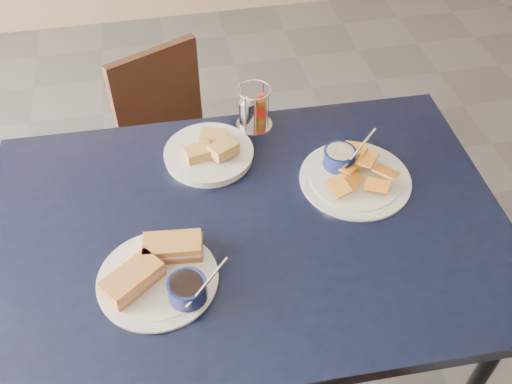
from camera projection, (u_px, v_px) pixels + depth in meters
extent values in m
plane|color=#49494E|center=(222.00, 377.00, 1.97)|extent=(6.00, 6.00, 0.00)
cube|color=black|center=(248.00, 228.00, 1.48)|extent=(1.37, 0.94, 0.04)
cylinder|color=black|center=(478.00, 379.00, 1.59)|extent=(0.04, 0.04, 0.71)
cylinder|color=black|center=(59.00, 247.00, 1.91)|extent=(0.04, 0.04, 0.71)
cylinder|color=black|center=(387.00, 197.00, 2.08)|extent=(0.04, 0.04, 0.71)
cube|color=black|center=(183.00, 157.00, 2.21)|extent=(0.47, 0.46, 0.03)
cylinder|color=black|center=(155.00, 221.00, 2.23)|extent=(0.03, 0.03, 0.35)
cylinder|color=black|center=(228.00, 210.00, 2.27)|extent=(0.03, 0.03, 0.35)
cylinder|color=black|center=(149.00, 173.00, 2.42)|extent=(0.03, 0.03, 0.35)
cylinder|color=black|center=(217.00, 164.00, 2.46)|extent=(0.03, 0.03, 0.35)
cube|color=black|center=(173.00, 90.00, 2.16)|extent=(0.34, 0.18, 0.38)
cylinder|color=white|center=(158.00, 279.00, 1.34)|extent=(0.29, 0.29, 0.01)
cylinder|color=white|center=(157.00, 278.00, 1.34)|extent=(0.24, 0.24, 0.00)
cube|color=#D1914B|center=(133.00, 279.00, 1.31)|extent=(0.15, 0.14, 0.04)
cube|color=tan|center=(133.00, 280.00, 1.31)|extent=(0.16, 0.15, 0.01)
cube|color=#D1914B|center=(173.00, 247.00, 1.37)|extent=(0.15, 0.09, 0.04)
cube|color=tan|center=(173.00, 248.00, 1.37)|extent=(0.15, 0.09, 0.01)
cylinder|color=#0A113B|center=(187.00, 289.00, 1.28)|extent=(0.09, 0.09, 0.05)
cylinder|color=black|center=(187.00, 285.00, 1.27)|extent=(0.08, 0.08, 0.01)
cylinder|color=silver|center=(207.00, 282.00, 1.25)|extent=(0.11, 0.07, 0.08)
cylinder|color=white|center=(355.00, 179.00, 1.57)|extent=(0.31, 0.31, 0.01)
cylinder|color=white|center=(355.00, 178.00, 1.57)|extent=(0.25, 0.25, 0.00)
cube|color=orange|center=(349.00, 170.00, 1.58)|extent=(0.07, 0.08, 0.02)
cube|color=orange|center=(352.00, 182.00, 1.55)|extent=(0.08, 0.08, 0.02)
cube|color=orange|center=(377.00, 187.00, 1.52)|extent=(0.08, 0.07, 0.02)
cube|color=orange|center=(339.00, 188.00, 1.52)|extent=(0.06, 0.07, 0.02)
cube|color=orange|center=(349.00, 166.00, 1.57)|extent=(0.08, 0.08, 0.01)
cube|color=orange|center=(385.00, 173.00, 1.54)|extent=(0.08, 0.08, 0.02)
cube|color=orange|center=(354.00, 151.00, 1.60)|extent=(0.08, 0.07, 0.02)
cube|color=orange|center=(367.00, 160.00, 1.57)|extent=(0.08, 0.08, 0.01)
cylinder|color=#0A113B|center=(339.00, 158.00, 1.59)|extent=(0.09, 0.09, 0.05)
cylinder|color=beige|center=(340.00, 153.00, 1.58)|extent=(0.08, 0.08, 0.01)
cylinder|color=silver|center=(359.00, 149.00, 1.55)|extent=(0.11, 0.07, 0.08)
cylinder|color=white|center=(209.00, 155.00, 1.63)|extent=(0.25, 0.25, 0.02)
cylinder|color=white|center=(209.00, 152.00, 1.63)|extent=(0.21, 0.21, 0.00)
cube|color=tan|center=(199.00, 153.00, 1.60)|extent=(0.08, 0.06, 0.03)
cube|color=tan|center=(214.00, 138.00, 1.63)|extent=(0.09, 0.07, 0.03)
cube|color=tan|center=(224.00, 149.00, 1.59)|extent=(0.09, 0.08, 0.03)
cylinder|color=silver|center=(254.00, 124.00, 1.74)|extent=(0.11, 0.11, 0.01)
cylinder|color=silver|center=(263.00, 98.00, 1.72)|extent=(0.01, 0.01, 0.13)
cylinder|color=silver|center=(241.00, 101.00, 1.71)|extent=(0.01, 0.01, 0.13)
cylinder|color=silver|center=(245.00, 115.00, 1.66)|extent=(0.01, 0.01, 0.13)
cylinder|color=silver|center=(268.00, 112.00, 1.67)|extent=(0.01, 0.01, 0.13)
torus|color=silver|center=(254.00, 90.00, 1.65)|extent=(0.10, 0.10, 0.00)
cylinder|color=silver|center=(247.00, 113.00, 1.70)|extent=(0.05, 0.05, 0.08)
cone|color=silver|center=(247.00, 99.00, 1.66)|extent=(0.04, 0.04, 0.02)
cylinder|color=brown|center=(261.00, 111.00, 1.71)|extent=(0.03, 0.03, 0.08)
cylinder|color=#B3180A|center=(261.00, 111.00, 1.71)|extent=(0.03, 0.03, 0.03)
cylinder|color=#B3180A|center=(261.00, 97.00, 1.68)|extent=(0.02, 0.02, 0.02)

